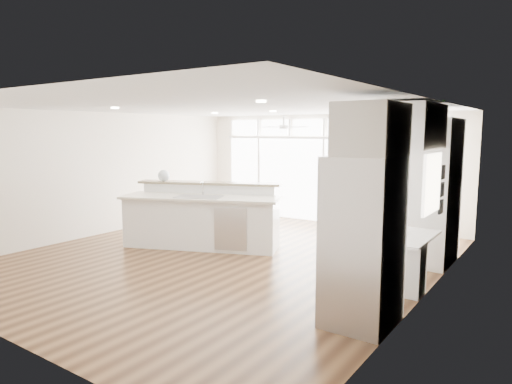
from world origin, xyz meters
The scene contains 23 objects.
floor centered at (0.00, 0.00, -0.01)m, with size 7.00×8.00×0.02m, color #412714.
ceiling centered at (0.00, 0.00, 2.70)m, with size 7.00×8.00×0.02m, color silver.
wall_back centered at (0.00, 4.00, 1.35)m, with size 7.00×0.04×2.70m, color white.
wall_left centered at (-3.50, 0.00, 1.35)m, with size 0.04×8.00×2.70m, color white.
wall_right centered at (3.50, 0.00, 1.35)m, with size 0.04×8.00×2.70m, color white.
glass_wall centered at (0.00, 3.94, 1.05)m, with size 5.80×0.06×2.08m, color white.
transom_row centered at (0.00, 3.94, 2.38)m, with size 5.90×0.06×0.40m, color white.
desk_window centered at (3.46, 0.30, 1.55)m, with size 0.04×0.85×0.85m, color silver.
ceiling_fan centered at (-0.50, 2.80, 2.48)m, with size 1.16×1.16×0.32m, color silver.
recessed_lights centered at (0.00, 0.20, 2.68)m, with size 3.40×3.00×0.02m, color white.
oven_cabinet centered at (3.17, 1.80, 1.25)m, with size 0.64×1.20×2.50m, color white.
desk_nook centered at (3.13, 0.30, 0.38)m, with size 0.72×1.30×0.76m, color white.
upper_cabinets centered at (3.17, 0.30, 2.35)m, with size 0.64×1.30×0.64m, color white.
refrigerator centered at (3.11, -1.35, 1.00)m, with size 0.76×0.90×2.00m, color #B1B1B6.
fridge_cabinet centered at (3.17, -1.35, 2.30)m, with size 0.64×0.90×0.60m, color white.
framed_photos centered at (3.46, 0.92, 1.40)m, with size 0.06×0.22×0.80m, color black.
kitchen_island centered at (-0.87, 0.30, 0.62)m, with size 3.14×1.18×1.25m, color white.
rug centered at (2.53, 0.49, 0.01)m, with size 0.86×0.62×0.01m, color #3E2513.
office_chair centered at (2.21, 0.58, 0.52)m, with size 0.54×0.50×1.05m, color black.
fishbowl centered at (-1.90, 0.31, 1.37)m, with size 0.24×0.24×0.24m, color silver.
monitor centered at (3.05, 0.30, 0.94)m, with size 0.07×0.43×0.36m, color black.
keyboard centered at (2.88, 0.30, 0.77)m, with size 0.13×0.34×0.02m, color silver.
potted_plant centered at (3.17, 1.80, 2.62)m, with size 0.27×0.30×0.23m, color #35622A.
Camera 1 is at (5.04, -6.36, 2.28)m, focal length 32.00 mm.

